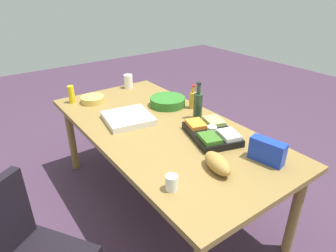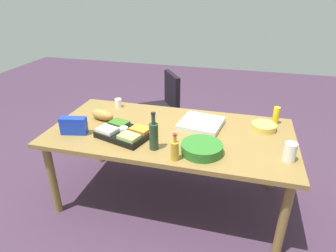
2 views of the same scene
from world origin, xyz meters
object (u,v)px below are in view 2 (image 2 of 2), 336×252
object	(u,v)px
conference_table	(170,138)
pizza_box	(201,124)
veggie_tray	(124,133)
dressing_bottle	(175,150)
bread_loaf	(103,115)
chip_bag_blue	(74,126)
mustard_bottle	(276,115)
paper_cup	(118,103)
office_chair	(160,116)
wine_bottle	(154,135)
mayo_jar	(290,152)
salad_bowl	(202,148)
chip_bowl	(264,127)

from	to	relation	value
conference_table	pizza_box	distance (m)	0.31
veggie_tray	dressing_bottle	bearing A→B (deg)	154.41
bread_loaf	dressing_bottle	bearing A→B (deg)	148.76
bread_loaf	pizza_box	world-z (taller)	bread_loaf
chip_bag_blue	dressing_bottle	bearing A→B (deg)	169.15
mustard_bottle	dressing_bottle	bearing A→B (deg)	47.74
bread_loaf	chip_bag_blue	xyz separation A→B (m)	(0.11, 0.32, 0.02)
bread_loaf	paper_cup	xyz separation A→B (m)	(-0.02, -0.33, -0.01)
conference_table	paper_cup	distance (m)	0.78
mustard_bottle	office_chair	bearing A→B (deg)	-29.44
veggie_tray	mustard_bottle	distance (m)	1.39
wine_bottle	paper_cup	bearing A→B (deg)	-49.52
mayo_jar	paper_cup	bearing A→B (deg)	-21.21
salad_bowl	paper_cup	size ratio (longest dim) A/B	3.54
chip_bowl	mustard_bottle	size ratio (longest dim) A/B	1.34
paper_cup	chip_bag_blue	size ratio (longest dim) A/B	0.41
conference_table	veggie_tray	world-z (taller)	veggie_tray
veggie_tray	bread_loaf	bearing A→B (deg)	-38.72
wine_bottle	veggie_tray	distance (m)	0.34
bread_loaf	dressing_bottle	world-z (taller)	dressing_bottle
paper_cup	mayo_jar	world-z (taller)	mayo_jar
veggie_tray	mustard_bottle	xyz separation A→B (m)	(-1.25, -0.59, 0.04)
salad_bowl	pizza_box	xyz separation A→B (m)	(0.08, -0.45, -0.01)
conference_table	mustard_bottle	size ratio (longest dim) A/B	13.11
veggie_tray	mayo_jar	distance (m)	1.31
paper_cup	office_chair	bearing A→B (deg)	-106.72
conference_table	salad_bowl	world-z (taller)	salad_bowl
office_chair	chip_bag_blue	distance (m)	1.53
pizza_box	veggie_tray	bearing A→B (deg)	40.52
bread_loaf	chip_bowl	bearing A→B (deg)	-173.30
office_chair	dressing_bottle	world-z (taller)	dressing_bottle
office_chair	paper_cup	distance (m)	0.91
chip_bowl	veggie_tray	xyz separation A→B (m)	(1.15, 0.43, 0.01)
chip_bowl	salad_bowl	bearing A→B (deg)	48.07
conference_table	chip_bowl	distance (m)	0.83
veggie_tray	pizza_box	bearing A→B (deg)	-148.87
dressing_bottle	veggie_tray	size ratio (longest dim) A/B	0.44
pizza_box	mustard_bottle	world-z (taller)	mustard_bottle
office_chair	dressing_bottle	size ratio (longest dim) A/B	4.22
conference_table	dressing_bottle	xyz separation A→B (m)	(-0.14, 0.44, 0.15)
veggie_tray	mayo_jar	size ratio (longest dim) A/B	3.43
office_chair	mayo_jar	xyz separation A→B (m)	(-1.39, 1.38, 0.47)
mayo_jar	pizza_box	bearing A→B (deg)	-29.28
office_chair	dressing_bottle	bearing A→B (deg)	110.16
bread_loaf	wine_bottle	distance (m)	0.74
paper_cup	chip_bag_blue	distance (m)	0.66
mayo_jar	veggie_tray	bearing A→B (deg)	-1.59
conference_table	office_chair	bearing A→B (deg)	-69.08
office_chair	chip_bowl	size ratio (longest dim) A/B	4.15
salad_bowl	dressing_bottle	world-z (taller)	dressing_bottle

